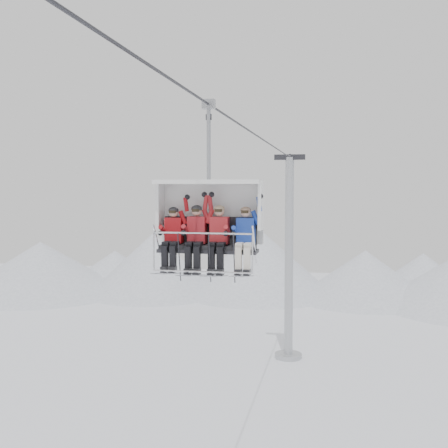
% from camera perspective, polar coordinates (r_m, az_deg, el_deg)
% --- Properties ---
extents(ridgeline, '(72.00, 21.00, 7.00)m').
position_cam_1_polar(ridgeline, '(57.65, 6.63, -4.75)').
color(ridgeline, silver).
rests_on(ridgeline, ground).
extents(lift_tower_right, '(2.00, 1.80, 13.48)m').
position_cam_1_polar(lift_tower_right, '(37.33, 6.61, -4.85)').
color(lift_tower_right, '#A7AAAE').
rests_on(lift_tower_right, ground).
extents(haul_cable, '(0.06, 50.00, 0.06)m').
position_cam_1_polar(haul_cable, '(15.20, -0.00, 11.10)').
color(haul_cable, '#2B2B30').
rests_on(haul_cable, lift_tower_left).
extents(chairlift_carrier, '(2.51, 1.17, 3.98)m').
position_cam_1_polar(chairlift_carrier, '(13.41, -1.43, 0.95)').
color(chairlift_carrier, black).
rests_on(chairlift_carrier, haul_cable).
extents(skier_far_left, '(0.41, 1.69, 1.62)m').
position_cam_1_polar(skier_far_left, '(13.36, -5.23, -1.19)').
color(skier_far_left, '#A41116').
rests_on(skier_far_left, chairlift_carrier).
extents(skier_center_left, '(0.43, 1.69, 1.70)m').
position_cam_1_polar(skier_center_left, '(13.21, -2.86, -1.14)').
color(skier_center_left, maroon).
rests_on(skier_center_left, chairlift_carrier).
extents(skier_center_right, '(0.43, 1.69, 1.70)m').
position_cam_1_polar(skier_center_right, '(13.09, -0.54, -1.19)').
color(skier_center_right, '#AD2025').
rests_on(skier_center_right, chairlift_carrier).
extents(skier_far_right, '(0.42, 1.69, 1.65)m').
position_cam_1_polar(skier_far_right, '(12.98, 2.15, -1.29)').
color(skier_far_right, '#1C3BA3').
rests_on(skier_far_right, chairlift_carrier).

